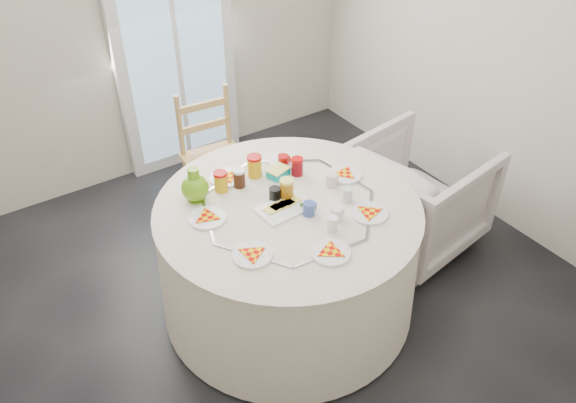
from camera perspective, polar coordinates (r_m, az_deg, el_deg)
floor at (r=3.60m, az=-2.14°, el=-11.38°), size 4.00×4.00×0.00m
wall_back at (r=4.46m, az=-17.05°, el=17.27°), size 4.00×0.02×2.60m
wall_right at (r=4.07m, az=22.75°, el=14.21°), size 0.02×4.00×2.60m
glass_door at (r=4.63m, az=-11.51°, el=15.47°), size 1.00×0.08×2.10m
table at (r=3.41m, az=0.00°, el=-5.71°), size 1.56×1.56×0.79m
wooden_chair at (r=4.14m, az=-7.31°, el=4.19°), size 0.46×0.44×0.97m
armchair at (r=3.99m, az=12.78°, el=0.67°), size 0.89×0.93×0.85m
place_settings at (r=3.16m, az=0.00°, el=-0.43°), size 1.46×1.46×0.02m
jar_cluster at (r=3.32m, az=-3.04°, el=2.61°), size 0.57×0.37×0.15m
butter_tub at (r=3.39m, az=-1.01°, el=2.82°), size 0.15×0.13×0.05m
green_pitcher at (r=3.19m, az=-9.45°, el=1.65°), size 0.21×0.21×0.20m
cheese_platter at (r=3.14m, az=-0.36°, el=-0.74°), size 0.31×0.21×0.04m
mugs_glasses at (r=3.19m, az=2.56°, el=0.80°), size 0.64×0.64×0.09m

